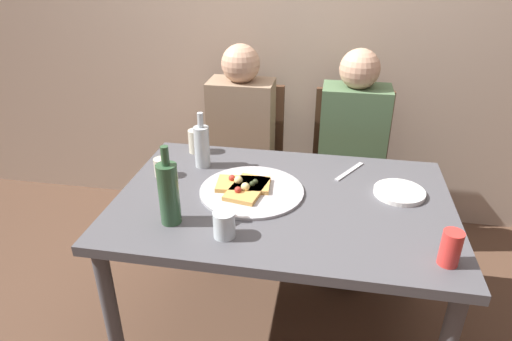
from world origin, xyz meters
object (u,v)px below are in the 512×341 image
tumbler_far (224,224)px  table_knife (349,171)px  dining_table (283,215)px  pizza_slice_extra (247,189)px  chair_left (244,152)px  tumbler_near (161,167)px  plate_stack (399,192)px  pizza_slice_last (243,184)px  guest_in_beanie (352,151)px  soda_can (451,248)px  guest_in_sweater (238,143)px  wine_glass (196,141)px  chair_right (349,160)px  pizza_tray (252,191)px  wine_bottle (202,146)px  beer_bottle (169,193)px

tumbler_far → table_knife: bearing=52.8°
dining_table → pizza_slice_extra: bearing=175.7°
pizza_slice_extra → chair_left: size_ratio=0.27×
dining_table → table_knife: size_ratio=6.12×
tumbler_near → plate_stack: (1.02, 0.02, -0.03)m
pizza_slice_extra → tumbler_near: tumbler_near is taller
tumbler_near → tumbler_far: 0.55m
pizza_slice_last → chair_left: bearing=101.3°
pizza_slice_last → guest_in_beanie: 0.81m
dining_table → pizza_slice_last: 0.21m
guest_in_beanie → chair_left: bearing=-13.6°
soda_can → guest_in_sweater: guest_in_sweater is taller
soda_can → chair_left: size_ratio=0.14×
wine_glass → soda_can: (1.05, -0.68, 0.00)m
tumbler_far → chair_left: 1.18m
table_knife → chair_right: size_ratio=0.24×
pizza_slice_last → chair_left: size_ratio=0.26×
dining_table → soda_can: soda_can is taller
table_knife → chair_left: bearing=77.5°
wine_glass → chair_right: bearing=32.1°
pizza_tray → table_knife: pizza_tray is taller
wine_bottle → chair_right: (0.69, 0.62, -0.31)m
pizza_tray → chair_right: chair_right is taller
soda_can → tumbler_near: bearing=159.9°
pizza_tray → plate_stack: size_ratio=2.08×
pizza_tray → guest_in_beanie: (0.42, 0.67, -0.09)m
tumbler_far → tumbler_near: bearing=134.2°
beer_bottle → chair_left: 1.14m
pizza_slice_extra → wine_bottle: 0.34m
pizza_slice_last → guest_in_sweater: (-0.16, 0.65, -0.11)m
guest_in_beanie → tumbler_far: bearing=65.1°
pizza_slice_last → wine_bottle: wine_bottle is taller
pizza_tray → tumbler_far: size_ratio=4.44×
wine_bottle → chair_left: wine_bottle is taller
pizza_slice_last → wine_bottle: bearing=141.6°
chair_right → tumbler_near: bearing=41.6°
guest_in_sweater → table_knife: bearing=145.5°
table_knife → chair_right: chair_right is taller
soda_can → beer_bottle: bearing=175.8°
dining_table → beer_bottle: beer_bottle is taller
wine_bottle → guest_in_beanie: bearing=34.4°
beer_bottle → table_knife: beer_bottle is taller
chair_left → guest_in_beanie: (0.63, -0.15, 0.13)m
table_knife → soda_can: bearing=-121.9°
tumbler_near → chair_left: bearing=73.9°
wine_bottle → beer_bottle: (0.01, -0.47, 0.02)m
table_knife → pizza_tray: bearing=153.3°
table_knife → plate_stack: bearing=-99.1°
dining_table → tumbler_far: 0.36m
dining_table → pizza_tray: bearing=169.0°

